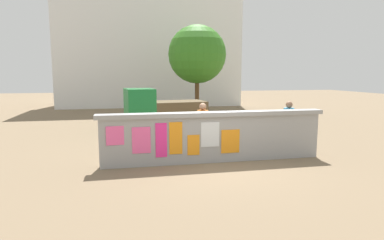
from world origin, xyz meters
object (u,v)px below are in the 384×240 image
bicycle_near (246,129)px  motorcycle (150,137)px  tree_roadside (197,54)px  person_walking (288,121)px  auto_rickshaw_truck (161,109)px  person_bystander (203,124)px

bicycle_near → motorcycle: bearing=-160.8°
tree_roadside → person_walking: bearing=-85.4°
motorcycle → bicycle_near: bearing=19.2°
bicycle_near → person_walking: person_walking is taller
auto_rickshaw_truck → bicycle_near: 4.22m
bicycle_near → person_walking: size_ratio=1.05×
auto_rickshaw_truck → motorcycle: 4.42m
auto_rickshaw_truck → tree_roadside: size_ratio=0.70×
person_bystander → auto_rickshaw_truck: bearing=97.1°
auto_rickshaw_truck → person_bystander: 5.24m
bicycle_near → person_bystander: 3.27m
motorcycle → bicycle_near: size_ratio=1.12×
motorcycle → person_walking: bearing=-10.7°
person_walking → person_bystander: (-2.89, -0.05, 0.00)m
bicycle_near → person_walking: (0.58, -2.18, 0.62)m
auto_rickshaw_truck → tree_roadside: (2.75, 4.73, 2.75)m
person_bystander → person_walking: bearing=1.0°
person_walking → tree_roadside: tree_roadside is taller
motorcycle → person_walking: 4.55m
auto_rickshaw_truck → motorcycle: (-0.90, -4.30, -0.44)m
person_bystander → tree_roadside: bearing=78.1°
auto_rickshaw_truck → person_bystander: size_ratio=2.32×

